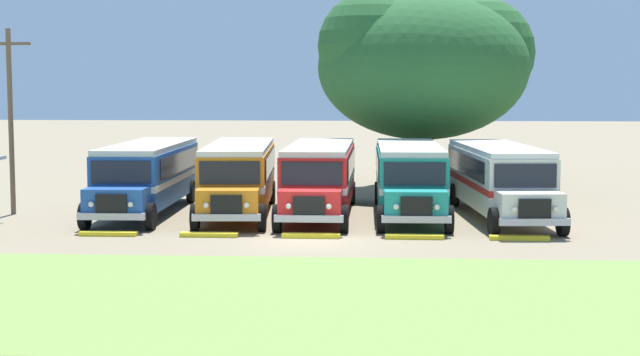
{
  "coord_description": "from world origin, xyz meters",
  "views": [
    {
      "loc": [
        2.39,
        -31.93,
        5.2
      ],
      "look_at": [
        0.0,
        5.14,
        1.6
      ],
      "focal_mm": 53.67,
      "sensor_mm": 36.0,
      "label": 1
    }
  ],
  "objects_px": {
    "parked_bus_slot_0": "(147,174)",
    "parked_bus_slot_2": "(320,175)",
    "utility_pole": "(11,116)",
    "parked_bus_slot_1": "(239,175)",
    "broad_shade_tree": "(425,64)",
    "parked_bus_slot_4": "(499,177)",
    "parked_bus_slot_3": "(409,176)"
  },
  "relations": [
    {
      "from": "parked_bus_slot_0",
      "to": "parked_bus_slot_1",
      "type": "xyz_separation_m",
      "value": [
        3.79,
        -0.01,
        0.0
      ]
    },
    {
      "from": "broad_shade_tree",
      "to": "utility_pole",
      "type": "relative_size",
      "value": 1.45
    },
    {
      "from": "parked_bus_slot_2",
      "to": "utility_pole",
      "type": "height_order",
      "value": "utility_pole"
    },
    {
      "from": "parked_bus_slot_0",
      "to": "parked_bus_slot_2",
      "type": "relative_size",
      "value": 1.0
    },
    {
      "from": "parked_bus_slot_2",
      "to": "parked_bus_slot_4",
      "type": "height_order",
      "value": "same"
    },
    {
      "from": "utility_pole",
      "to": "parked_bus_slot_0",
      "type": "bearing_deg",
      "value": 9.9
    },
    {
      "from": "parked_bus_slot_1",
      "to": "parked_bus_slot_0",
      "type": "bearing_deg",
      "value": -94.32
    },
    {
      "from": "broad_shade_tree",
      "to": "parked_bus_slot_0",
      "type": "bearing_deg",
      "value": -141.03
    },
    {
      "from": "parked_bus_slot_0",
      "to": "utility_pole",
      "type": "height_order",
      "value": "utility_pole"
    },
    {
      "from": "parked_bus_slot_1",
      "to": "broad_shade_tree",
      "type": "height_order",
      "value": "broad_shade_tree"
    },
    {
      "from": "parked_bus_slot_1",
      "to": "parked_bus_slot_4",
      "type": "height_order",
      "value": "same"
    },
    {
      "from": "parked_bus_slot_1",
      "to": "parked_bus_slot_2",
      "type": "height_order",
      "value": "same"
    },
    {
      "from": "parked_bus_slot_3",
      "to": "utility_pole",
      "type": "relative_size",
      "value": 1.45
    },
    {
      "from": "parked_bus_slot_0",
      "to": "utility_pole",
      "type": "bearing_deg",
      "value": -81.31
    },
    {
      "from": "parked_bus_slot_3",
      "to": "parked_bus_slot_0",
      "type": "bearing_deg",
      "value": -91.16
    },
    {
      "from": "parked_bus_slot_1",
      "to": "utility_pole",
      "type": "bearing_deg",
      "value": -88.39
    },
    {
      "from": "utility_pole",
      "to": "parked_bus_slot_4",
      "type": "bearing_deg",
      "value": 1.38
    },
    {
      "from": "broad_shade_tree",
      "to": "parked_bus_slot_2",
      "type": "bearing_deg",
      "value": -115.7
    },
    {
      "from": "parked_bus_slot_0",
      "to": "parked_bus_slot_2",
      "type": "bearing_deg",
      "value": 87.85
    },
    {
      "from": "parked_bus_slot_2",
      "to": "parked_bus_slot_3",
      "type": "height_order",
      "value": "same"
    },
    {
      "from": "parked_bus_slot_0",
      "to": "parked_bus_slot_3",
      "type": "height_order",
      "value": "same"
    },
    {
      "from": "parked_bus_slot_1",
      "to": "parked_bus_slot_3",
      "type": "relative_size",
      "value": 1.01
    },
    {
      "from": "utility_pole",
      "to": "parked_bus_slot_2",
      "type": "bearing_deg",
      "value": 3.73
    },
    {
      "from": "parked_bus_slot_4",
      "to": "broad_shade_tree",
      "type": "distance_m",
      "value": 11.28
    },
    {
      "from": "parked_bus_slot_1",
      "to": "broad_shade_tree",
      "type": "xyz_separation_m",
      "value": [
        7.93,
        9.49,
        4.7
      ]
    },
    {
      "from": "parked_bus_slot_3",
      "to": "broad_shade_tree",
      "type": "height_order",
      "value": "broad_shade_tree"
    },
    {
      "from": "parked_bus_slot_0",
      "to": "parked_bus_slot_3",
      "type": "bearing_deg",
      "value": 88.62
    },
    {
      "from": "parked_bus_slot_0",
      "to": "utility_pole",
      "type": "distance_m",
      "value": 5.89
    },
    {
      "from": "parked_bus_slot_1",
      "to": "parked_bus_slot_3",
      "type": "height_order",
      "value": "same"
    },
    {
      "from": "parked_bus_slot_4",
      "to": "parked_bus_slot_0",
      "type": "bearing_deg",
      "value": -96.91
    },
    {
      "from": "parked_bus_slot_1",
      "to": "utility_pole",
      "type": "height_order",
      "value": "utility_pole"
    },
    {
      "from": "parked_bus_slot_1",
      "to": "parked_bus_slot_2",
      "type": "distance_m",
      "value": 3.31
    }
  ]
}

